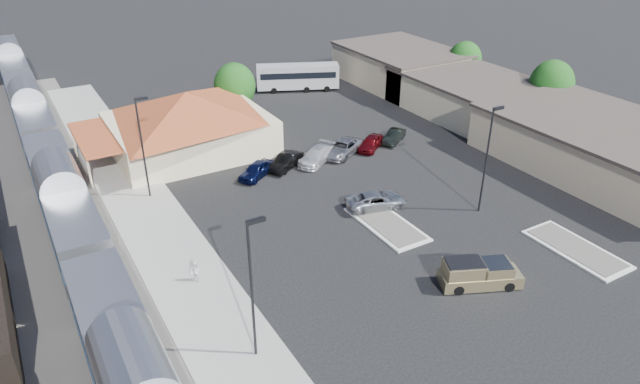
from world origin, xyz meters
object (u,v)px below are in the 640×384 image
pickup_truck (480,274)px  suv (377,200)px  coach_bus (298,76)px  station_depot (188,122)px

pickup_truck → suv: pickup_truck is taller
pickup_truck → coach_bus: (9.47, 43.46, 1.10)m
pickup_truck → suv: size_ratio=1.10×
pickup_truck → suv: bearing=23.6°
station_depot → coach_bus: size_ratio=1.71×
pickup_truck → suv: 12.12m
station_depot → pickup_truck: bearing=-73.4°
pickup_truck → coach_bus: size_ratio=0.53×
suv → coach_bus: (9.38, 31.35, 1.26)m
pickup_truck → coach_bus: bearing=11.8°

